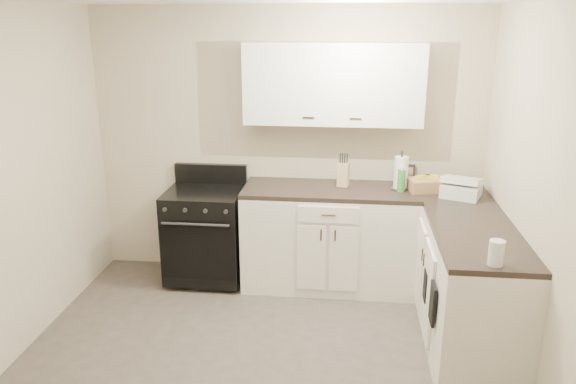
# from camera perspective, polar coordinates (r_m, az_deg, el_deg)

# --- Properties ---
(floor) EXTENTS (3.60, 3.60, 0.00)m
(floor) POSITION_cam_1_polar(r_m,az_deg,el_deg) (4.10, -3.08, -18.42)
(floor) COLOR #473F38
(floor) RESTS_ON ground
(wall_back) EXTENTS (3.60, 0.00, 3.60)m
(wall_back) POSITION_cam_1_polar(r_m,az_deg,el_deg) (5.24, -0.15, 4.75)
(wall_back) COLOR beige
(wall_back) RESTS_ON ground
(wall_right) EXTENTS (0.00, 3.60, 3.60)m
(wall_right) POSITION_cam_1_polar(r_m,az_deg,el_deg) (3.68, 25.42, -2.53)
(wall_right) COLOR beige
(wall_right) RESTS_ON ground
(base_cabinets_back) EXTENTS (1.55, 0.60, 0.90)m
(base_cabinets_back) POSITION_cam_1_polar(r_m,az_deg,el_deg) (5.16, 4.20, -4.81)
(base_cabinets_back) COLOR white
(base_cabinets_back) RESTS_ON floor
(base_cabinets_right) EXTENTS (0.60, 1.90, 0.90)m
(base_cabinets_right) POSITION_cam_1_polar(r_m,az_deg,el_deg) (4.66, 17.34, -8.17)
(base_cabinets_right) COLOR white
(base_cabinets_right) RESTS_ON floor
(countertop_back) EXTENTS (1.55, 0.60, 0.04)m
(countertop_back) POSITION_cam_1_polar(r_m,az_deg,el_deg) (5.00, 4.31, 0.17)
(countertop_back) COLOR black
(countertop_back) RESTS_ON base_cabinets_back
(countertop_right) EXTENTS (0.60, 1.90, 0.04)m
(countertop_right) POSITION_cam_1_polar(r_m,az_deg,el_deg) (4.48, 17.88, -2.74)
(countertop_right) COLOR black
(countertop_right) RESTS_ON base_cabinets_right
(upper_cabinets) EXTENTS (1.55, 0.30, 0.70)m
(upper_cabinets) POSITION_cam_1_polar(r_m,az_deg,el_deg) (4.96, 4.62, 10.90)
(upper_cabinets) COLOR white
(upper_cabinets) RESTS_ON wall_back
(stove) EXTENTS (0.69, 0.59, 0.84)m
(stove) POSITION_cam_1_polar(r_m,az_deg,el_deg) (5.29, -8.37, -4.26)
(stove) COLOR black
(stove) RESTS_ON floor
(knife_block) EXTENTS (0.11, 0.11, 0.21)m
(knife_block) POSITION_cam_1_polar(r_m,az_deg,el_deg) (5.04, 5.63, 1.77)
(knife_block) COLOR #D8B884
(knife_block) RESTS_ON countertop_back
(paper_towel) EXTENTS (0.13, 0.13, 0.29)m
(paper_towel) POSITION_cam_1_polar(r_m,az_deg,el_deg) (5.02, 11.39, 1.91)
(paper_towel) COLOR white
(paper_towel) RESTS_ON countertop_back
(soap_bottle) EXTENTS (0.07, 0.07, 0.20)m
(soap_bottle) POSITION_cam_1_polar(r_m,az_deg,el_deg) (4.96, 11.43, 1.15)
(soap_bottle) COLOR green
(soap_bottle) RESTS_ON countertop_back
(picture_frame) EXTENTS (0.14, 0.05, 0.17)m
(picture_frame) POSITION_cam_1_polar(r_m,az_deg,el_deg) (5.25, 12.05, 1.85)
(picture_frame) COLOR black
(picture_frame) RESTS_ON countertop_back
(wicker_basket) EXTENTS (0.36, 0.28, 0.11)m
(wicker_basket) POSITION_cam_1_polar(r_m,az_deg,el_deg) (5.05, 13.95, 0.72)
(wicker_basket) COLOR #A77B4F
(wicker_basket) RESTS_ON countertop_right
(countertop_grill) EXTENTS (0.39, 0.38, 0.11)m
(countertop_grill) POSITION_cam_1_polar(r_m,az_deg,el_deg) (4.96, 17.18, 0.18)
(countertop_grill) COLOR white
(countertop_grill) RESTS_ON countertop_right
(glass_jar) EXTENTS (0.12, 0.12, 0.16)m
(glass_jar) POSITION_cam_1_polar(r_m,az_deg,el_deg) (3.67, 20.40, -5.82)
(glass_jar) COLOR silver
(glass_jar) RESTS_ON countertop_right
(oven_mitt_near) EXTENTS (0.02, 0.16, 0.28)m
(oven_mitt_near) POSITION_cam_1_polar(r_m,az_deg,el_deg) (4.02, 14.48, -10.92)
(oven_mitt_near) COLOR black
(oven_mitt_near) RESTS_ON base_cabinets_right
(oven_mitt_far) EXTENTS (0.02, 0.13, 0.23)m
(oven_mitt_far) POSITION_cam_1_polar(r_m,az_deg,el_deg) (4.36, 13.80, -9.24)
(oven_mitt_far) COLOR black
(oven_mitt_far) RESTS_ON base_cabinets_right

